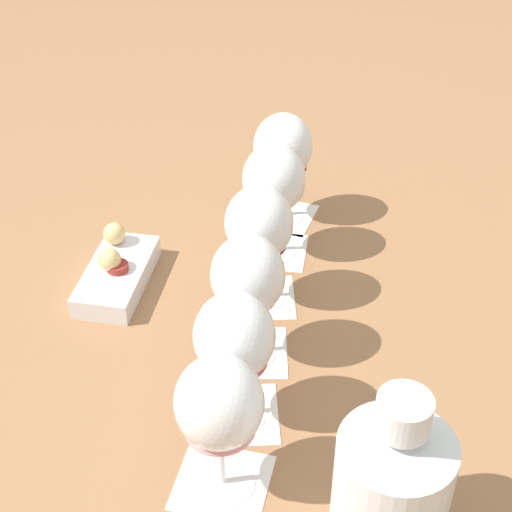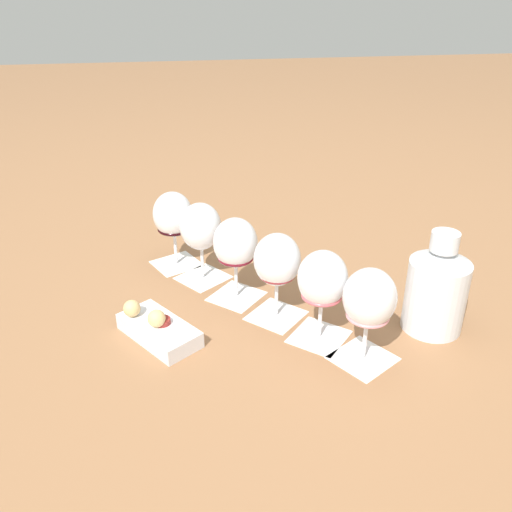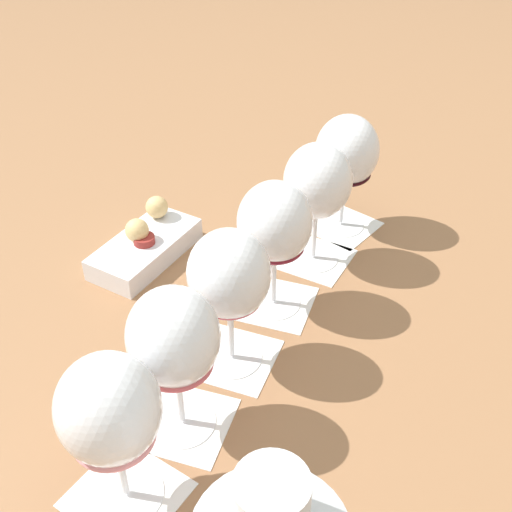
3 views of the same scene
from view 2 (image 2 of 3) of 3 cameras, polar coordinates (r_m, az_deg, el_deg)
ground_plane at (r=1.19m, az=-0.02°, el=-5.12°), size 8.00×8.00×0.00m
tasting_card_0 at (r=1.05m, az=11.18°, el=-10.49°), size 0.14×0.14×0.00m
tasting_card_1 at (r=1.09m, az=6.64°, el=-8.40°), size 0.14×0.14×0.00m
tasting_card_2 at (r=1.15m, az=2.13°, el=-6.25°), size 0.14×0.14×0.00m
tasting_card_3 at (r=1.21m, az=-2.07°, el=-4.23°), size 0.14×0.14×0.00m
tasting_card_4 at (r=1.29m, az=-5.58°, el=-2.25°), size 0.14×0.14×0.00m
tasting_card_5 at (r=1.36m, az=-8.35°, el=-0.78°), size 0.14×0.14×0.00m
wine_glass_0 at (r=0.98m, az=11.83°, el=-4.68°), size 0.10×0.10×0.19m
wine_glass_1 at (r=1.03m, az=7.01°, el=-2.70°), size 0.10×0.10×0.19m
wine_glass_2 at (r=1.09m, az=2.24°, el=-0.78°), size 0.10×0.10×0.19m
wine_glass_3 at (r=1.15m, az=-2.17°, el=1.05°), size 0.10×0.10×0.19m
wine_glass_4 at (r=1.24m, az=-5.84°, el=2.76°), size 0.10×0.10×0.19m
wine_glass_5 at (r=1.31m, az=-8.72°, el=4.05°), size 0.10×0.10×0.19m
ceramic_vase at (r=1.12m, az=18.49°, el=-3.20°), size 0.12×0.12×0.21m
snack_dish at (r=1.09m, az=-10.37°, el=-7.46°), size 0.19×0.17×0.07m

